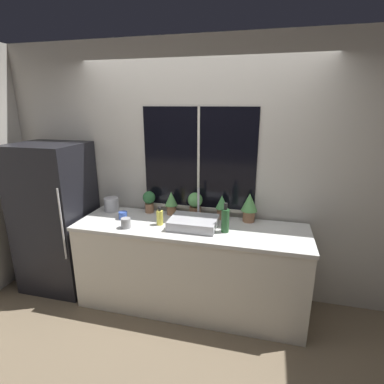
# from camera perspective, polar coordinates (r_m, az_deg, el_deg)

# --- Properties ---
(ground_plane) EXTENTS (14.00, 14.00, 0.00)m
(ground_plane) POSITION_cam_1_polar(r_m,az_deg,el_deg) (3.18, -1.99, -23.97)
(ground_plane) COLOR brown
(wall_back) EXTENTS (8.00, 0.09, 2.70)m
(wall_back) POSITION_cam_1_polar(r_m,az_deg,el_deg) (3.21, 1.40, 3.65)
(wall_back) COLOR #BCB7AD
(wall_back) RESTS_ON ground_plane
(wall_left) EXTENTS (0.06, 7.00, 2.70)m
(wall_left) POSITION_cam_1_polar(r_m,az_deg,el_deg) (4.85, -23.01, 6.74)
(wall_left) COLOR #BCB7AD
(wall_left) RESTS_ON ground_plane
(counter) EXTENTS (2.30, 0.69, 0.90)m
(counter) POSITION_cam_1_polar(r_m,az_deg,el_deg) (3.18, -0.37, -13.96)
(counter) COLOR silver
(counter) RESTS_ON ground_plane
(refrigerator) EXTENTS (0.74, 0.66, 1.66)m
(refrigerator) POSITION_cam_1_polar(r_m,az_deg,el_deg) (3.71, -24.50, -4.45)
(refrigerator) COLOR black
(refrigerator) RESTS_ON ground_plane
(sink) EXTENTS (0.46, 0.41, 0.34)m
(sink) POSITION_cam_1_polar(r_m,az_deg,el_deg) (2.93, 0.31, -5.80)
(sink) COLOR #ADADB2
(sink) RESTS_ON counter
(potted_plant_far_left) EXTENTS (0.14, 0.14, 0.24)m
(potted_plant_far_left) POSITION_cam_1_polar(r_m,az_deg,el_deg) (3.32, -8.17, -1.57)
(potted_plant_far_left) COLOR #9E6B4C
(potted_plant_far_left) RESTS_ON counter
(potted_plant_left) EXTENTS (0.14, 0.14, 0.25)m
(potted_plant_left) POSITION_cam_1_polar(r_m,az_deg,el_deg) (3.23, -3.97, -1.86)
(potted_plant_left) COLOR #9E6B4C
(potted_plant_left) RESTS_ON counter
(potted_plant_center) EXTENTS (0.16, 0.16, 0.26)m
(potted_plant_center) POSITION_cam_1_polar(r_m,az_deg,el_deg) (3.16, 0.60, -2.17)
(potted_plant_center) COLOR #9E6B4C
(potted_plant_center) RESTS_ON counter
(potted_plant_right) EXTENTS (0.13, 0.13, 0.26)m
(potted_plant_right) POSITION_cam_1_polar(r_m,az_deg,el_deg) (3.11, 5.70, -2.60)
(potted_plant_right) COLOR #9E6B4C
(potted_plant_right) RESTS_ON counter
(potted_plant_far_right) EXTENTS (0.17, 0.17, 0.30)m
(potted_plant_far_right) POSITION_cam_1_polar(r_m,az_deg,el_deg) (3.08, 10.86, -2.55)
(potted_plant_far_right) COLOR #9E6B4C
(potted_plant_far_right) RESTS_ON counter
(soap_bottle) EXTENTS (0.07, 0.07, 0.18)m
(soap_bottle) POSITION_cam_1_polar(r_m,az_deg,el_deg) (2.99, -6.16, -4.81)
(soap_bottle) COLOR #DBD14C
(soap_bottle) RESTS_ON counter
(bottle_tall) EXTENTS (0.07, 0.07, 0.29)m
(bottle_tall) POSITION_cam_1_polar(r_m,az_deg,el_deg) (2.81, 6.34, -5.32)
(bottle_tall) COLOR #235128
(bottle_tall) RESTS_ON counter
(mug_grey) EXTENTS (0.09, 0.09, 0.10)m
(mug_grey) POSITION_cam_1_polar(r_m,az_deg,el_deg) (2.98, -12.49, -5.79)
(mug_grey) COLOR gray
(mug_grey) RESTS_ON counter
(mug_blue) EXTENTS (0.09, 0.09, 0.08)m
(mug_blue) POSITION_cam_1_polar(r_m,az_deg,el_deg) (3.22, -13.01, -4.34)
(mug_blue) COLOR #3351AD
(mug_blue) RESTS_ON counter
(kettle) EXTENTS (0.16, 0.16, 0.17)m
(kettle) POSITION_cam_1_polar(r_m,az_deg,el_deg) (3.47, -15.09, -2.20)
(kettle) COLOR #B2B2B7
(kettle) RESTS_ON counter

